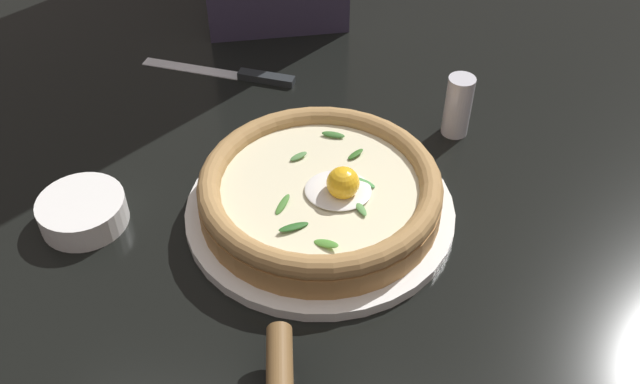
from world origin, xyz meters
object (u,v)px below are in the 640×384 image
Objects in this scene: table_knife at (240,75)px; pizza at (320,190)px; side_bowl at (83,211)px; pepper_shaker at (458,106)px.

pizza is at bearing 117.81° from table_knife.
pizza is 0.25m from side_bowl.
side_bowl is 0.44m from pepper_shaker.
side_bowl is at bearing 68.67° from table_knife.
side_bowl is 0.42× the size of table_knife.
pizza is 0.29m from table_knife.
table_knife is at bearing -62.19° from pizza.
pizza reaches higher than table_knife.
side_bowl is at bearing 26.24° from pepper_shaker.
pepper_shaker is at bearing -153.76° from side_bowl.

